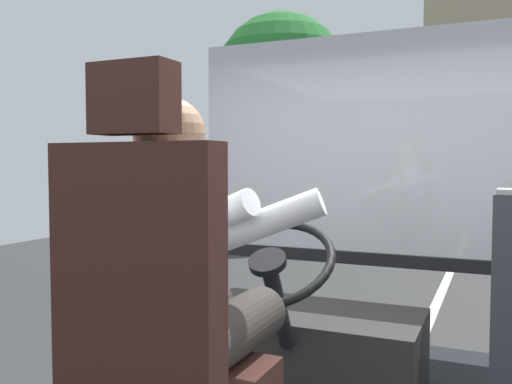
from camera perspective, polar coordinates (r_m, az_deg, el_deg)
ground at (r=10.80m, az=20.37°, el=-6.63°), size 18.00×44.00×0.06m
driver_seat at (r=1.58m, az=-10.08°, el=-16.27°), size 0.48×0.48×1.38m
bus_driver at (r=1.64m, az=-7.53°, el=-8.65°), size 0.75×0.59×0.79m
steering_console at (r=2.77m, az=5.25°, el=-15.88°), size 1.10×1.04×0.88m
windshield_panel at (r=3.51m, az=13.21°, el=1.72°), size 2.50×0.08×1.48m
street_tree at (r=13.76m, az=2.69°, el=11.70°), size 3.28×3.28×5.47m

